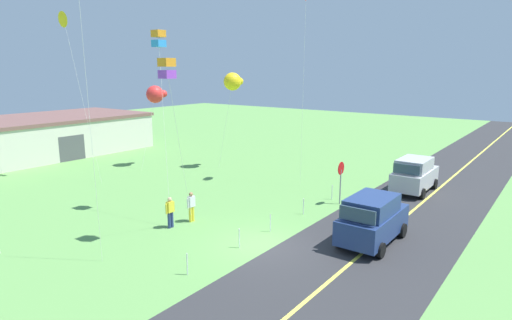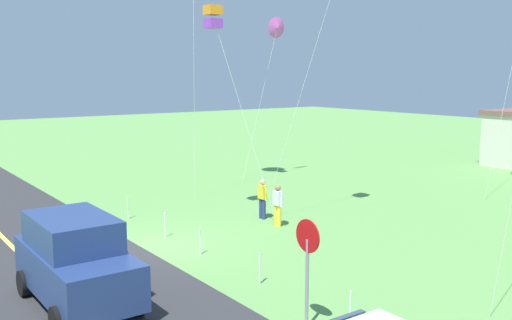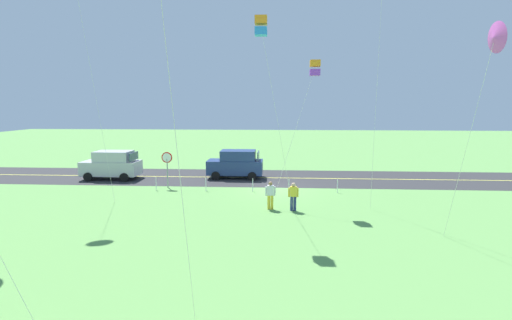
# 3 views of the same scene
# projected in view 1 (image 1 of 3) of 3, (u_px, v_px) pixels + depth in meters

# --- Properties ---
(ground_plane) EXTENTS (120.00, 120.00, 0.10)m
(ground_plane) POSITION_uv_depth(u_px,v_px,m) (263.00, 246.00, 19.66)
(ground_plane) COLOR #60994C
(asphalt_road) EXTENTS (120.00, 7.00, 0.00)m
(asphalt_road) POSITION_uv_depth(u_px,v_px,m) (344.00, 269.00, 17.32)
(asphalt_road) COLOR #2D2D30
(asphalt_road) RESTS_ON ground
(road_centre_stripe) EXTENTS (120.00, 0.16, 0.00)m
(road_centre_stripe) POSITION_uv_depth(u_px,v_px,m) (344.00, 269.00, 17.32)
(road_centre_stripe) COLOR #E5E04C
(road_centre_stripe) RESTS_ON asphalt_road
(car_suv_foreground) EXTENTS (4.40, 2.12, 2.24)m
(car_suv_foreground) POSITION_uv_depth(u_px,v_px,m) (372.00, 219.00, 19.71)
(car_suv_foreground) COLOR navy
(car_suv_foreground) RESTS_ON ground
(car_parked_east_near) EXTENTS (4.40, 2.12, 2.24)m
(car_parked_east_near) POSITION_uv_depth(u_px,v_px,m) (414.00, 174.00, 27.98)
(car_parked_east_near) COLOR #B7B7BC
(car_parked_east_near) RESTS_ON ground
(stop_sign) EXTENTS (0.76, 0.08, 2.56)m
(stop_sign) POSITION_uv_depth(u_px,v_px,m) (341.00, 175.00, 25.26)
(stop_sign) COLOR gray
(stop_sign) RESTS_ON ground
(person_adult_near) EXTENTS (0.58, 0.22, 1.60)m
(person_adult_near) POSITION_uv_depth(u_px,v_px,m) (170.00, 211.00, 21.63)
(person_adult_near) COLOR navy
(person_adult_near) RESTS_ON ground
(person_adult_companion) EXTENTS (0.58, 0.22, 1.60)m
(person_adult_companion) POSITION_uv_depth(u_px,v_px,m) (191.00, 206.00, 22.51)
(person_adult_companion) COLOR yellow
(person_adult_companion) RESTS_ON ground
(kite_red_low) EXTENTS (2.00, 2.52, 9.86)m
(kite_red_low) POSITION_uv_depth(u_px,v_px,m) (159.00, 39.00, 22.50)
(kite_red_low) COLOR silver
(kite_red_low) RESTS_ON ground
(kite_blue_mid) EXTENTS (2.73, 1.56, 8.33)m
(kite_blue_mid) POSITION_uv_depth(u_px,v_px,m) (167.00, 69.00, 18.40)
(kite_blue_mid) COLOR silver
(kite_blue_mid) RESTS_ON ground
(kite_yellow_high) EXTENTS (1.96, 1.64, 7.61)m
(kite_yellow_high) POSITION_uv_depth(u_px,v_px,m) (233.00, 82.00, 33.75)
(kite_yellow_high) COLOR silver
(kite_yellow_high) RESTS_ON ground
(kite_green_far) EXTENTS (0.30, 3.51, 11.79)m
(kite_green_far) POSITION_uv_depth(u_px,v_px,m) (64.00, 20.00, 29.74)
(kite_green_far) COLOR silver
(kite_green_far) RESTS_ON ground
(kite_pink_drift) EXTENTS (3.24, 1.40, 6.59)m
(kite_pink_drift) POSITION_uv_depth(u_px,v_px,m) (156.00, 94.00, 34.58)
(kite_pink_drift) COLOR silver
(kite_pink_drift) RESTS_ON ground
(warehouse_distant) EXTENTS (18.36, 10.20, 3.50)m
(warehouse_distant) POSITION_uv_depth(u_px,v_px,m) (42.00, 136.00, 40.34)
(warehouse_distant) COLOR beige
(warehouse_distant) RESTS_ON ground
(fence_post_0) EXTENTS (0.05, 0.05, 0.90)m
(fence_post_0) POSITION_uv_depth(u_px,v_px,m) (187.00, 264.00, 16.71)
(fence_post_0) COLOR silver
(fence_post_0) RESTS_ON ground
(fence_post_1) EXTENTS (0.05, 0.05, 0.90)m
(fence_post_1) POSITION_uv_depth(u_px,v_px,m) (239.00, 238.00, 19.26)
(fence_post_1) COLOR silver
(fence_post_1) RESTS_ON ground
(fence_post_2) EXTENTS (0.05, 0.05, 0.90)m
(fence_post_2) POSITION_uv_depth(u_px,v_px,m) (270.00, 223.00, 21.19)
(fence_post_2) COLOR silver
(fence_post_2) RESTS_ON ground
(fence_post_3) EXTENTS (0.05, 0.05, 0.90)m
(fence_post_3) POSITION_uv_depth(u_px,v_px,m) (303.00, 206.00, 23.73)
(fence_post_3) COLOR silver
(fence_post_3) RESTS_ON ground
(fence_post_4) EXTENTS (0.05, 0.05, 0.90)m
(fence_post_4) POSITION_uv_depth(u_px,v_px,m) (332.00, 192.00, 26.46)
(fence_post_4) COLOR silver
(fence_post_4) RESTS_ON ground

